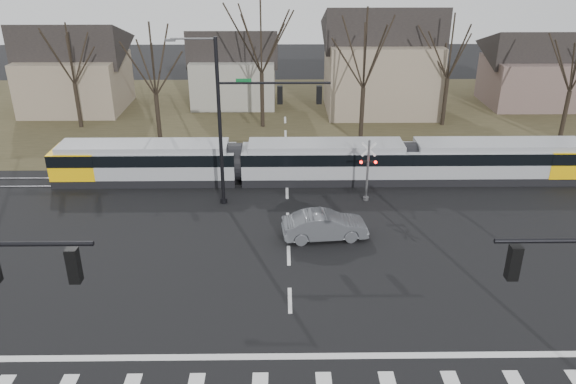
{
  "coord_description": "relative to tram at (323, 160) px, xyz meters",
  "views": [
    {
      "loc": [
        -0.35,
        -19.42,
        15.21
      ],
      "look_at": [
        0.0,
        9.0,
        2.3
      ],
      "focal_mm": 35.0,
      "sensor_mm": 36.0,
      "label": 1
    }
  ],
  "objects": [
    {
      "name": "rail_pair",
      "position": [
        -2.46,
        -0.2,
        -1.46
      ],
      "size": [
        90.0,
        1.52,
        0.06
      ],
      "color": "#59595E",
      "rests_on": "ground"
    },
    {
      "name": "ground",
      "position": [
        -2.46,
        -16.0,
        -1.49
      ],
      "size": [
        140.0,
        140.0,
        0.0
      ],
      "primitive_type": "plane",
      "color": "black"
    },
    {
      "name": "signal_pole_far",
      "position": [
        -4.87,
        -3.5,
        4.21
      ],
      "size": [
        9.28,
        0.44,
        10.2
      ],
      "color": "black",
      "rests_on": "ground"
    },
    {
      "name": "house_b",
      "position": [
        -7.46,
        20.0,
        2.48
      ],
      "size": [
        8.64,
        7.56,
        7.65
      ],
      "color": "gray",
      "rests_on": "ground"
    },
    {
      "name": "grass_verge",
      "position": [
        -2.46,
        16.0,
        -1.49
      ],
      "size": [
        140.0,
        28.0,
        0.01
      ],
      "primitive_type": "cube",
      "color": "#38331E",
      "rests_on": "ground"
    },
    {
      "name": "house_c",
      "position": [
        6.54,
        17.0,
        3.74
      ],
      "size": [
        10.8,
        8.64,
        10.1
      ],
      "color": "#7E6F5B",
      "rests_on": "ground"
    },
    {
      "name": "house_a",
      "position": [
        -22.46,
        18.0,
        2.97
      ],
      "size": [
        9.72,
        8.64,
        8.6
      ],
      "color": "#7E6F5B",
      "rests_on": "ground"
    },
    {
      "name": "stop_line",
      "position": [
        -2.46,
        -17.8,
        -1.49
      ],
      "size": [
        28.0,
        0.35,
        0.01
      ],
      "primitive_type": "cube",
      "color": "silver",
      "rests_on": "ground"
    },
    {
      "name": "sedan",
      "position": [
        -0.45,
        -8.12,
        -0.72
      ],
      "size": [
        2.64,
        5.02,
        1.54
      ],
      "primitive_type": "imported",
      "rotation": [
        0.0,
        0.0,
        1.68
      ],
      "color": "#515459",
      "rests_on": "ground"
    },
    {
      "name": "rail_crossing_signal",
      "position": [
        2.54,
        -3.21,
        0.39
      ],
      "size": [
        1.08,
        0.36,
        4.0
      ],
      "color": "#59595B",
      "rests_on": "ground"
    },
    {
      "name": "lane_dashes",
      "position": [
        -2.46,
        -0.0,
        -1.49
      ],
      "size": [
        0.18,
        30.0,
        0.01
      ],
      "color": "silver",
      "rests_on": "ground"
    },
    {
      "name": "house_d",
      "position": [
        21.54,
        19.0,
        2.48
      ],
      "size": [
        8.64,
        7.56,
        7.65
      ],
      "color": "brown",
      "rests_on": "ground"
    },
    {
      "name": "tree_row",
      "position": [
        -0.46,
        10.0,
        3.51
      ],
      "size": [
        59.2,
        7.2,
        10.0
      ],
      "color": "black",
      "rests_on": "ground"
    },
    {
      "name": "tram",
      "position": [
        0.0,
        0.0,
        0.0
      ],
      "size": [
        36.11,
        2.68,
        2.74
      ],
      "color": "gray",
      "rests_on": "ground"
    }
  ]
}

